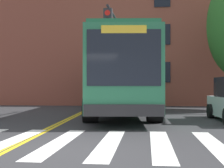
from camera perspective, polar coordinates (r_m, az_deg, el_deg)
ground_plane at (r=6.69m, az=-10.18°, el=-12.03°), size 120.00×120.00×0.00m
crosswalk at (r=7.59m, az=-5.12°, el=-10.61°), size 9.07×4.31×0.01m
lane_line_yellow_inner at (r=21.60m, az=-3.19°, el=-4.00°), size 0.12×36.00×0.01m
lane_line_yellow_outer at (r=21.58m, az=-2.77°, el=-4.00°), size 0.12×36.00×0.01m
city_bus at (r=15.18m, az=1.70°, el=1.68°), size 3.36×11.89×3.45m
car_navy_behind_bus at (r=24.97m, az=3.76°, el=-1.53°), size 2.11×3.99×1.90m
traffic_light_overhead at (r=15.01m, az=0.62°, el=7.49°), size 0.54×4.45×4.93m
building_facade at (r=25.67m, az=8.43°, el=6.91°), size 34.82×8.00×9.24m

